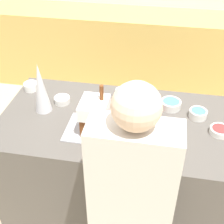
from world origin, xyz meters
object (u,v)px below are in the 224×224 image
at_px(candy_bowl_center_rear, 198,114).
at_px(baking_tray, 95,130).
at_px(decorative_tree, 41,88).
at_px(person, 131,209).
at_px(gingerbread_house, 95,115).
at_px(cookbook, 140,112).
at_px(candy_bowl_behind_tray, 122,92).
at_px(candy_bowl_far_right, 62,100).
at_px(candy_bowl_near_tray_right, 31,86).
at_px(candy_bowl_far_left, 220,131).
at_px(candy_bowl_near_tray_left, 171,104).

bearing_deg(candy_bowl_center_rear, baking_tray, -158.38).
bearing_deg(decorative_tree, person, -42.24).
bearing_deg(gingerbread_house, cookbook, 41.75).
bearing_deg(candy_bowl_behind_tray, candy_bowl_far_right, -158.66).
relative_size(baking_tray, candy_bowl_behind_tray, 3.68).
relative_size(candy_bowl_center_rear, cookbook, 0.53).
distance_m(candy_bowl_center_rear, cookbook, 0.38).
xyz_separation_m(candy_bowl_center_rear, person, (-0.34, -0.72, -0.13)).
xyz_separation_m(candy_bowl_center_rear, candy_bowl_near_tray_right, (-1.21, 0.12, 0.00)).
xyz_separation_m(baking_tray, candy_bowl_far_left, (0.76, 0.11, 0.02)).
bearing_deg(candy_bowl_center_rear, candy_bowl_far_right, 179.87).
xyz_separation_m(gingerbread_house, candy_bowl_center_rear, (0.63, 0.25, -0.09)).
bearing_deg(person, candy_bowl_near_tray_right, 135.60).
distance_m(candy_bowl_center_rear, candy_bowl_near_tray_right, 1.21).
distance_m(candy_bowl_near_tray_left, candy_bowl_far_left, 0.38).
bearing_deg(candy_bowl_far_right, candy_bowl_behind_tray, 21.34).
height_order(decorative_tree, candy_bowl_behind_tray, decorative_tree).
xyz_separation_m(gingerbread_house, candy_bowl_near_tray_left, (0.45, 0.33, -0.09)).
distance_m(candy_bowl_near_tray_left, candy_bowl_behind_tray, 0.36).
height_order(candy_bowl_far_left, candy_bowl_behind_tray, candy_bowl_behind_tray).
bearing_deg(candy_bowl_center_rear, candy_bowl_near_tray_left, 157.09).
relative_size(gingerbread_house, decorative_tree, 0.87).
bearing_deg(gingerbread_house, candy_bowl_far_right, 139.25).
bearing_deg(candy_bowl_near_tray_left, decorative_tree, -168.08).
bearing_deg(baking_tray, candy_bowl_near_tray_right, 146.70).
relative_size(baking_tray, gingerbread_house, 1.19).
bearing_deg(baking_tray, candy_bowl_far_left, 8.09).
bearing_deg(candy_bowl_near_tray_right, candy_bowl_center_rear, -5.91).
bearing_deg(candy_bowl_near_tray_right, candy_bowl_behind_tray, 2.88).
xyz_separation_m(candy_bowl_center_rear, candy_bowl_near_tray_left, (-0.18, 0.08, 0.00)).
xyz_separation_m(baking_tray, candy_bowl_near_tray_left, (0.45, 0.33, 0.03)).
bearing_deg(person, candy_bowl_center_rear, 64.39).
bearing_deg(candy_bowl_behind_tray, candy_bowl_center_rear, -16.83).
bearing_deg(decorative_tree, candy_bowl_near_tray_right, 128.78).
relative_size(gingerbread_house, candy_bowl_near_tray_left, 2.21).
relative_size(decorative_tree, candy_bowl_near_tray_left, 2.54).
bearing_deg(candy_bowl_center_rear, gingerbread_house, -158.39).
height_order(gingerbread_house, candy_bowl_far_left, gingerbread_house).
distance_m(decorative_tree, cookbook, 0.67).
distance_m(candy_bowl_far_right, person, 0.93).
bearing_deg(decorative_tree, candy_bowl_near_tray_left, 11.92).
height_order(candy_bowl_center_rear, person, person).
height_order(candy_bowl_center_rear, candy_bowl_near_tray_right, same).
bearing_deg(baking_tray, candy_bowl_far_right, 139.18).
bearing_deg(person, decorative_tree, 137.76).
bearing_deg(gingerbread_house, person, -58.33).
distance_m(candy_bowl_far_left, candy_bowl_far_right, 1.06).
bearing_deg(person, candy_bowl_far_right, 128.93).
bearing_deg(person, baking_tray, 121.72).
relative_size(candy_bowl_far_left, candy_bowl_near_tray_right, 1.19).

